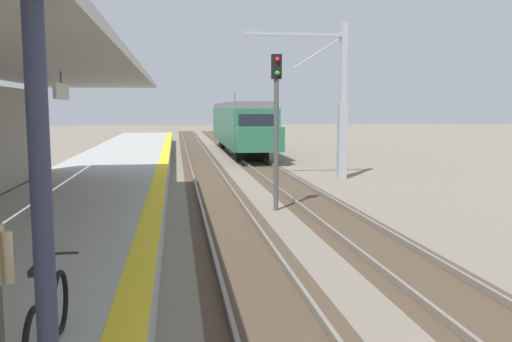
% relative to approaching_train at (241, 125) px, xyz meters
% --- Properties ---
extents(station_platform, '(5.00, 80.00, 0.91)m').
position_rel_approaching_train_xyz_m(station_platform, '(-7.80, -24.07, -1.73)').
color(station_platform, '#A8A8A3').
rests_on(station_platform, ground).
extents(track_pair_nearest_platform, '(2.34, 120.00, 0.16)m').
position_rel_approaching_train_xyz_m(track_pair_nearest_platform, '(-3.40, -20.07, -2.13)').
color(track_pair_nearest_platform, '#4C3D2D').
rests_on(track_pair_nearest_platform, ground).
extents(track_pair_middle, '(2.34, 120.00, 0.16)m').
position_rel_approaching_train_xyz_m(track_pair_middle, '(-0.00, -20.07, -2.13)').
color(track_pair_middle, '#4C3D2D').
rests_on(track_pair_middle, ground).
extents(approaching_train, '(2.93, 19.60, 4.76)m').
position_rel_approaching_train_xyz_m(approaching_train, '(0.00, 0.00, 0.00)').
color(approaching_train, '#286647').
rests_on(approaching_train, ground).
extents(bicycle_beside_commuter, '(0.48, 1.82, 1.04)m').
position_rel_approaching_train_xyz_m(bicycle_beside_commuter, '(-6.28, -35.35, -0.88)').
color(bicycle_beside_commuter, black).
rests_on(bicycle_beside_commuter, station_platform).
extents(rail_signal_post, '(0.32, 0.34, 5.20)m').
position_rel_approaching_train_xyz_m(rail_signal_post, '(-1.63, -23.38, 1.02)').
color(rail_signal_post, '#4C4C4C').
rests_on(rail_signal_post, ground).
extents(catenary_pylon_far_side, '(5.00, 0.40, 7.50)m').
position_rel_approaching_train_xyz_m(catenary_pylon_far_side, '(2.77, -15.83, 1.43)').
color(catenary_pylon_far_side, '#9EA3A8').
rests_on(catenary_pylon_far_side, ground).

